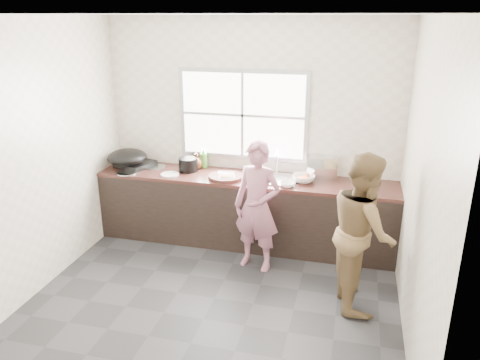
% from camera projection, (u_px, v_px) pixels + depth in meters
% --- Properties ---
extents(floor, '(3.60, 3.20, 0.01)m').
position_uv_depth(floor, '(215.00, 298.00, 4.71)').
color(floor, '#29292B').
rests_on(floor, ground).
extents(ceiling, '(3.60, 3.20, 0.01)m').
position_uv_depth(ceiling, '(209.00, 14.00, 3.81)').
color(ceiling, silver).
rests_on(ceiling, wall_back).
extents(wall_back, '(3.60, 0.01, 2.70)m').
position_uv_depth(wall_back, '(251.00, 131.00, 5.73)').
color(wall_back, beige).
rests_on(wall_back, ground).
extents(wall_left, '(0.01, 3.20, 2.70)m').
position_uv_depth(wall_left, '(40.00, 157.00, 4.68)').
color(wall_left, beige).
rests_on(wall_left, ground).
extents(wall_right, '(0.01, 3.20, 2.70)m').
position_uv_depth(wall_right, '(421.00, 188.00, 3.85)').
color(wall_right, beige).
rests_on(wall_right, ground).
extents(wall_front, '(3.60, 0.01, 2.70)m').
position_uv_depth(wall_front, '(132.00, 253.00, 2.80)').
color(wall_front, silver).
rests_on(wall_front, ground).
extents(cabinet, '(3.60, 0.62, 0.82)m').
position_uv_depth(cabinet, '(245.00, 212.00, 5.75)').
color(cabinet, black).
rests_on(cabinet, floor).
extents(countertop, '(3.60, 0.64, 0.04)m').
position_uv_depth(countertop, '(245.00, 179.00, 5.61)').
color(countertop, '#381C17').
rests_on(countertop, cabinet).
extents(sink, '(0.55, 0.45, 0.02)m').
position_uv_depth(sink, '(274.00, 179.00, 5.52)').
color(sink, silver).
rests_on(sink, countertop).
extents(faucet, '(0.02, 0.02, 0.30)m').
position_uv_depth(faucet, '(277.00, 162.00, 5.66)').
color(faucet, silver).
rests_on(faucet, countertop).
extents(window_frame, '(1.60, 0.05, 1.10)m').
position_uv_depth(window_frame, '(243.00, 115.00, 5.67)').
color(window_frame, '#9EA0A5').
rests_on(window_frame, wall_back).
extents(window_glazing, '(1.50, 0.01, 1.00)m').
position_uv_depth(window_glazing, '(242.00, 115.00, 5.65)').
color(window_glazing, white).
rests_on(window_glazing, window_frame).
extents(woman, '(0.56, 0.43, 1.36)m').
position_uv_depth(woman, '(257.00, 211.00, 5.10)').
color(woman, '#A9657B').
rests_on(woman, floor).
extents(person_side, '(0.73, 0.85, 1.53)m').
position_uv_depth(person_side, '(363.00, 231.00, 4.42)').
color(person_side, brown).
rests_on(person_side, floor).
extents(cutting_board, '(0.47, 0.47, 0.04)m').
position_uv_depth(cutting_board, '(226.00, 177.00, 5.55)').
color(cutting_board, black).
rests_on(cutting_board, countertop).
extents(cleaver, '(0.21, 0.13, 0.01)m').
position_uv_depth(cleaver, '(226.00, 173.00, 5.63)').
color(cleaver, silver).
rests_on(cleaver, cutting_board).
extents(bowl_mince, '(0.24, 0.24, 0.05)m').
position_uv_depth(bowl_mince, '(227.00, 178.00, 5.51)').
color(bowl_mince, white).
rests_on(bowl_mince, countertop).
extents(bowl_crabs, '(0.24, 0.24, 0.07)m').
position_uv_depth(bowl_crabs, '(303.00, 179.00, 5.43)').
color(bowl_crabs, silver).
rests_on(bowl_crabs, countertop).
extents(bowl_held, '(0.22, 0.22, 0.06)m').
position_uv_depth(bowl_held, '(287.00, 184.00, 5.28)').
color(bowl_held, white).
rests_on(bowl_held, countertop).
extents(black_pot, '(0.30, 0.30, 0.17)m').
position_uv_depth(black_pot, '(188.00, 165.00, 5.80)').
color(black_pot, black).
rests_on(black_pot, countertop).
extents(plate_food, '(0.28, 0.28, 0.02)m').
position_uv_depth(plate_food, '(170.00, 174.00, 5.67)').
color(plate_food, silver).
rests_on(plate_food, countertop).
extents(bottle_green, '(0.13, 0.13, 0.26)m').
position_uv_depth(bottle_green, '(204.00, 158.00, 5.91)').
color(bottle_green, '#3E802A').
rests_on(bottle_green, countertop).
extents(bottle_brown_tall, '(0.10, 0.10, 0.17)m').
position_uv_depth(bottle_brown_tall, '(197.00, 161.00, 5.95)').
color(bottle_brown_tall, '#482812').
rests_on(bottle_brown_tall, countertop).
extents(bottle_brown_short, '(0.17, 0.17, 0.18)m').
position_uv_depth(bottle_brown_short, '(196.00, 162.00, 5.88)').
color(bottle_brown_short, '#442411').
rests_on(bottle_brown_short, countertop).
extents(glass_jar, '(0.08, 0.08, 0.10)m').
position_uv_depth(glass_jar, '(183.00, 162.00, 6.00)').
color(glass_jar, white).
rests_on(glass_jar, countertop).
extents(burner, '(0.51, 0.51, 0.06)m').
position_uv_depth(burner, '(135.00, 164.00, 5.99)').
color(burner, black).
rests_on(burner, countertop).
extents(wok, '(0.58, 0.58, 0.19)m').
position_uv_depth(wok, '(127.00, 157.00, 5.86)').
color(wok, black).
rests_on(wok, burner).
extents(dish_rack, '(0.38, 0.29, 0.27)m').
position_uv_depth(dish_rack, '(322.00, 166.00, 5.57)').
color(dish_rack, silver).
rests_on(dish_rack, countertop).
extents(pot_lid_left, '(0.30, 0.30, 0.01)m').
position_uv_depth(pot_lid_left, '(127.00, 173.00, 5.75)').
color(pot_lid_left, silver).
rests_on(pot_lid_left, countertop).
extents(pot_lid_right, '(0.27, 0.27, 0.01)m').
position_uv_depth(pot_lid_right, '(156.00, 167.00, 5.96)').
color(pot_lid_right, '#A7ABAE').
rests_on(pot_lid_right, countertop).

